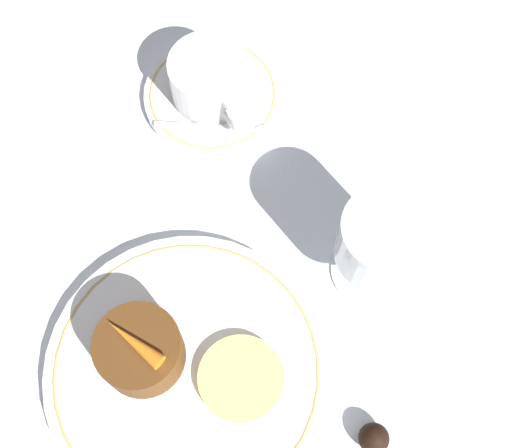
{
  "coord_description": "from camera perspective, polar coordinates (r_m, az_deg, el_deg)",
  "views": [
    {
      "loc": [
        0.16,
        -0.04,
        0.62
      ],
      "look_at": [
        -0.05,
        0.07,
        0.04
      ],
      "focal_mm": 50.0,
      "sensor_mm": 36.0,
      "label": 1
    }
  ],
  "objects": [
    {
      "name": "ground_plane",
      "position": [
        0.64,
        -3.65,
        -7.75
      ],
      "size": [
        3.0,
        3.0,
        0.0
      ],
      "primitive_type": "plane",
      "color": "white"
    },
    {
      "name": "dinner_plate",
      "position": [
        0.63,
        -5.55,
        -11.61
      ],
      "size": [
        0.24,
        0.24,
        0.01
      ],
      "color": "white",
      "rests_on": "ground_plane"
    },
    {
      "name": "saucer",
      "position": [
        0.73,
        -3.49,
        10.23
      ],
      "size": [
        0.14,
        0.14,
        0.01
      ],
      "color": "white",
      "rests_on": "ground_plane"
    },
    {
      "name": "coffee_cup",
      "position": [
        0.7,
        -3.77,
        11.53
      ],
      "size": [
        0.1,
        0.08,
        0.05
      ],
      "color": "white",
      "rests_on": "saucer"
    },
    {
      "name": "spoon",
      "position": [
        0.7,
        -2.17,
        7.62
      ],
      "size": [
        0.07,
        0.11,
        0.0
      ],
      "color": "silver",
      "rests_on": "saucer"
    },
    {
      "name": "wine_glass",
      "position": [
        0.59,
        9.98,
        -1.48
      ],
      "size": [
        0.07,
        0.07,
        0.11
      ],
      "color": "silver",
      "rests_on": "ground_plane"
    },
    {
      "name": "dessert_cake",
      "position": [
        0.61,
        -9.25,
        -9.97
      ],
      "size": [
        0.07,
        0.07,
        0.05
      ],
      "color": "#563314",
      "rests_on": "dinner_plate"
    },
    {
      "name": "carrot_garnish",
      "position": [
        0.58,
        -9.71,
        -9.33
      ],
      "size": [
        0.05,
        0.04,
        0.01
      ],
      "color": "orange",
      "rests_on": "dessert_cake"
    },
    {
      "name": "pineapple_slice",
      "position": [
        0.61,
        -0.97,
        -12.11
      ],
      "size": [
        0.07,
        0.07,
        0.01
      ],
      "color": "#EFE075",
      "rests_on": "dinner_plate"
    },
    {
      "name": "chocolate_truffle",
      "position": [
        0.62,
        9.4,
        -16.57
      ],
      "size": [
        0.03,
        0.03,
        0.03
      ],
      "color": "black",
      "rests_on": "ground_plane"
    }
  ]
}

